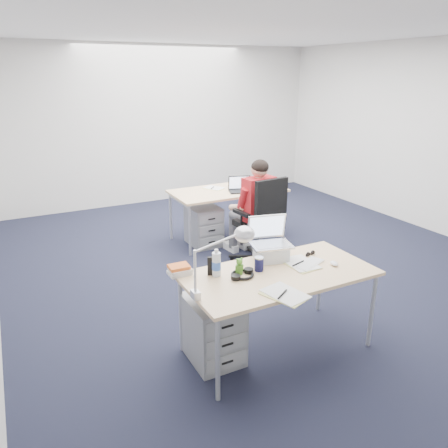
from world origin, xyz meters
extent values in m
plane|color=black|center=(0.00, 0.00, 0.00)|extent=(7.00, 7.00, 0.00)
cube|color=silver|center=(0.00, 3.50, 1.40)|extent=(6.00, 0.02, 2.80)
cube|color=silver|center=(3.00, 0.00, 1.40)|extent=(0.02, 7.00, 2.80)
cube|color=white|center=(0.00, 0.00, 2.80)|extent=(6.00, 7.00, 0.01)
cube|color=#DEB480|center=(-0.83, -1.52, 0.71)|extent=(1.60, 0.80, 0.03)
cylinder|color=#B7BABC|center=(-1.58, -1.87, 0.35)|extent=(0.04, 0.04, 0.70)
cylinder|color=#B7BABC|center=(-0.08, -1.87, 0.35)|extent=(0.04, 0.04, 0.70)
cylinder|color=#B7BABC|center=(-1.58, -1.17, 0.35)|extent=(0.04, 0.04, 0.70)
cylinder|color=#B7BABC|center=(-0.08, -1.17, 0.35)|extent=(0.04, 0.04, 0.70)
cube|color=#DEB480|center=(0.06, 1.09, 0.71)|extent=(1.60, 0.80, 0.03)
cylinder|color=#B7BABC|center=(-0.69, 0.74, 0.35)|extent=(0.04, 0.04, 0.70)
cylinder|color=#B7BABC|center=(0.81, 0.74, 0.35)|extent=(0.04, 0.04, 0.70)
cylinder|color=#B7BABC|center=(-0.69, 1.44, 0.35)|extent=(0.04, 0.04, 0.70)
cylinder|color=#B7BABC|center=(0.81, 1.44, 0.35)|extent=(0.04, 0.04, 0.70)
cylinder|color=black|center=(0.02, 0.19, 0.27)|extent=(0.05, 0.05, 0.44)
cube|color=black|center=(0.02, 0.19, 0.50)|extent=(0.53, 0.53, 0.08)
cube|color=black|center=(0.04, -0.05, 0.85)|extent=(0.46, 0.10, 0.55)
cube|color=#B1191E|center=(0.02, 0.20, 0.82)|extent=(0.42, 0.25, 0.55)
sphere|color=tan|center=(0.02, 0.20, 1.20)|extent=(0.21, 0.21, 0.21)
cube|color=gray|center=(-1.39, -1.39, 0.28)|extent=(0.40, 0.50, 0.55)
cube|color=gray|center=(-0.35, 1.03, 0.28)|extent=(0.40, 0.50, 0.55)
cube|color=white|center=(-0.51, -1.51, 0.74)|extent=(0.34, 0.24, 0.02)
ellipsoid|color=white|center=(-0.33, -1.61, 0.75)|extent=(0.08, 0.11, 0.03)
cylinder|color=#141540|center=(-0.96, -1.41, 0.79)|extent=(0.08, 0.08, 0.12)
cylinder|color=silver|center=(-1.32, -1.33, 0.85)|extent=(0.09, 0.09, 0.23)
cube|color=silver|center=(-1.58, -1.17, 0.77)|extent=(0.19, 0.15, 0.08)
cube|color=black|center=(-1.36, -1.29, 0.81)|extent=(0.05, 0.04, 0.16)
cube|color=#DBD97E|center=(-1.02, -1.87, 0.74)|extent=(0.31, 0.38, 0.01)
cube|color=#DBD97E|center=(-0.58, -1.47, 0.74)|extent=(0.23, 0.33, 0.01)
cylinder|color=white|center=(0.29, 1.12, 0.78)|extent=(0.08, 0.08, 0.11)
cube|color=white|center=(-0.09, 1.25, 0.73)|extent=(0.30, 0.33, 0.01)
camera|label=1|loc=(-2.76, -4.24, 2.30)|focal=35.00mm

